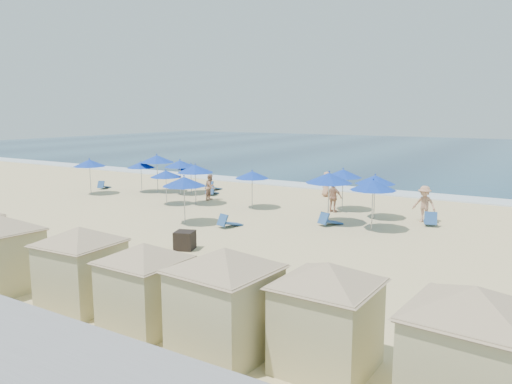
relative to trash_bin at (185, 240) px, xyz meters
The scene contains 33 objects.
ground 3.45m from the trash_bin, 110.88° to the left, with size 160.00×160.00×0.00m, color beige.
ocean 58.21m from the trash_bin, 91.20° to the left, with size 160.00×80.00×0.06m, color #0D2C4B.
surf_line 18.74m from the trash_bin, 93.73° to the left, with size 160.00×2.50×0.08m, color white.
trash_bin is the anchor object (origin of this frame).
cabana_1 7.05m from the trash_bin, 105.39° to the right, with size 4.27×4.27×2.69m.
cabana_2 6.59m from the trash_bin, 77.30° to the right, with size 4.22×4.22×2.65m.
cabana_3 7.67m from the trash_bin, 57.77° to the right, with size 4.06×4.06×2.55m.
cabana_4 9.31m from the trash_bin, 44.19° to the right, with size 4.50×4.50×2.83m.
cabana_5 10.76m from the trash_bin, 33.20° to the right, with size 4.30×4.30×2.70m.
cabana_6 13.59m from the trash_bin, 27.83° to the right, with size 4.61×4.61×2.90m.
umbrella_0 15.54m from the trash_bin, 136.97° to the left, with size 2.40×2.40×2.73m.
umbrella_1 16.46m from the trash_bin, 153.07° to the left, with size 2.19×2.19×2.50m.
umbrella_2 14.20m from the trash_bin, 131.06° to the left, with size 2.16×2.16×2.45m.
umbrella_3 10.51m from the trash_bin, 136.00° to the left, with size 1.93×1.93×2.19m.
umbrella_4 14.71m from the trash_bin, 128.11° to the left, with size 1.88×1.88×2.14m.
umbrella_5 10.37m from the trash_bin, 126.12° to the left, with size 2.23×2.23×2.54m.
umbrella_6 5.14m from the trash_bin, 129.85° to the left, with size 2.21×2.21×2.51m.
umbrella_7 9.47m from the trash_bin, 104.86° to the left, with size 2.02×2.02×2.30m.
umbrella_8 8.40m from the trash_bin, 67.57° to the left, with size 2.39×2.39×2.72m.
umbrella_9 11.63m from the trash_bin, 78.11° to the left, with size 2.18×2.18×2.48m.
umbrella_10 11.19m from the trash_bin, 64.98° to the left, with size 2.13×2.13×2.42m.
umbrella_11 9.36m from the trash_bin, 53.54° to the left, with size 2.23×2.23×2.53m.
umbrella_12 15.82m from the trash_bin, 140.98° to the left, with size 1.97×1.97×2.25m.
beach_chair_0 18.42m from the trash_bin, 148.84° to the left, with size 0.80×1.23×0.63m.
beach_chair_1 15.62m from the trash_bin, 122.60° to the left, with size 0.63×1.35×0.73m.
beach_chair_2 13.58m from the trash_bin, 122.21° to the left, with size 0.89×1.38×0.70m.
beach_chair_3 4.31m from the trash_bin, 100.57° to the left, with size 0.90×1.39×0.70m.
beach_chair_4 7.93m from the trash_bin, 65.57° to the left, with size 1.02×1.40×0.71m.
beach_chair_5 12.53m from the trash_bin, 52.57° to the left, with size 0.93×1.48×0.76m.
beachgoer_0 11.74m from the trash_bin, 121.77° to the left, with size 0.81×0.63×1.67m, color tan.
beachgoer_1 10.67m from the trash_bin, 78.31° to the left, with size 1.02×0.43×1.75m, color tan.
beachgoer_2 12.75m from the trash_bin, 55.89° to the left, with size 1.22×0.70×1.90m, color tan.
beachgoer_3 15.13m from the trash_bin, 91.23° to the left, with size 0.82×0.54×1.68m, color tan.
Camera 1 is at (14.32, -18.68, 5.67)m, focal length 35.00 mm.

